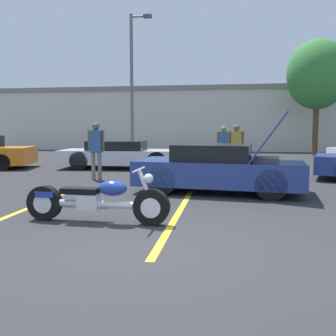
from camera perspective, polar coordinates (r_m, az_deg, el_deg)
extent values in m
plane|color=#2D2D30|center=(5.03, -4.09, -12.42)|extent=(80.00, 80.00, 0.00)
cube|color=yellow|center=(7.96, -20.63, -5.80)|extent=(0.12, 5.02, 0.01)
cube|color=yellow|center=(6.99, 1.49, -7.04)|extent=(0.12, 5.02, 0.01)
cube|color=beige|center=(27.25, 6.92, 7.42)|extent=(32.00, 4.00, 4.40)
cube|color=gray|center=(27.38, 6.98, 11.72)|extent=(32.00, 4.20, 0.30)
cylinder|color=slate|center=(20.83, -5.54, 12.23)|extent=(0.18, 0.18, 7.60)
cylinder|color=slate|center=(21.42, -4.40, 22.02)|extent=(0.90, 0.10, 0.10)
cube|color=#4C4C51|center=(21.32, -3.13, 22.10)|extent=(0.44, 0.28, 0.16)
cylinder|color=brown|center=(23.47, 21.54, 5.70)|extent=(0.32, 0.32, 3.14)
ellipsoid|color=#387F38|center=(23.66, 21.85, 13.12)|extent=(3.46, 3.46, 3.98)
cylinder|color=black|center=(6.18, -2.52, -5.98)|extent=(0.61, 0.17, 0.60)
cylinder|color=black|center=(6.86, -18.29, -5.07)|extent=(0.61, 0.17, 0.60)
cylinder|color=silver|center=(6.18, -2.52, -5.98)|extent=(0.34, 0.18, 0.33)
cylinder|color=silver|center=(6.86, -18.29, -5.07)|extent=(0.34, 0.18, 0.33)
cylinder|color=silver|center=(6.45, -10.83, -5.42)|extent=(1.62, 0.16, 0.12)
cube|color=silver|center=(6.50, -12.01, -5.01)|extent=(0.37, 0.25, 0.28)
ellipsoid|color=navy|center=(6.31, -8.46, -3.06)|extent=(0.50, 0.29, 0.26)
cube|color=black|center=(6.52, -13.21, -3.39)|extent=(0.65, 0.27, 0.10)
cube|color=navy|center=(6.80, -17.99, -3.73)|extent=(0.34, 0.23, 0.10)
cylinder|color=silver|center=(6.14, -3.41, -3.00)|extent=(0.31, 0.08, 0.62)
cylinder|color=silver|center=(6.13, -4.46, -0.26)|extent=(0.05, 0.70, 0.04)
sphere|color=silver|center=(6.11, -2.98, -1.60)|extent=(0.16, 0.16, 0.16)
cylinder|color=silver|center=(6.73, -13.90, -5.54)|extent=(1.24, 0.12, 0.09)
cube|color=navy|center=(9.33, 7.78, -0.68)|extent=(4.21, 2.15, 0.60)
cube|color=black|center=(9.31, 6.84, 2.39)|extent=(1.98, 1.73, 0.40)
cylinder|color=black|center=(8.53, 15.47, -2.44)|extent=(0.73, 0.30, 0.71)
cylinder|color=black|center=(10.01, 15.48, -1.19)|extent=(0.73, 0.30, 0.71)
cylinder|color=black|center=(8.88, -0.93, -1.88)|extent=(0.73, 0.30, 0.71)
cylinder|color=black|center=(10.31, 1.41, -0.75)|extent=(0.73, 0.30, 0.71)
cube|color=navy|center=(9.19, 15.04, 4.56)|extent=(1.01, 1.66, 1.18)
cube|color=#4C4C51|center=(9.22, 14.67, 0.72)|extent=(0.70, 1.00, 0.28)
cube|color=silver|center=(14.80, -7.02, 1.74)|extent=(4.85, 2.09, 0.53)
cube|color=black|center=(14.81, -7.76, 3.44)|extent=(2.23, 1.74, 0.36)
cylinder|color=black|center=(13.79, -1.74, 1.03)|extent=(0.73, 0.27, 0.72)
cylinder|color=black|center=(15.33, -1.01, 1.55)|extent=(0.73, 0.27, 0.72)
cylinder|color=black|center=(14.45, -13.38, 1.10)|extent=(0.73, 0.27, 0.72)
cylinder|color=black|center=(15.93, -11.58, 1.60)|extent=(0.73, 0.27, 0.72)
cylinder|color=black|center=(15.27, -23.85, 0.82)|extent=(0.65, 0.34, 0.62)
cylinder|color=black|center=(16.79, -21.87, 1.34)|extent=(0.65, 0.34, 0.62)
cylinder|color=#333338|center=(14.41, 8.01, 1.36)|extent=(0.12, 0.12, 0.80)
cylinder|color=#333338|center=(14.41, 8.81, 1.35)|extent=(0.12, 0.12, 0.80)
cube|color=#335B93|center=(14.37, 8.46, 4.22)|extent=(0.36, 0.20, 0.64)
cylinder|color=#9E704C|center=(14.37, 7.58, 4.36)|extent=(0.08, 0.08, 0.57)
cylinder|color=#9E704C|center=(14.37, 9.34, 4.33)|extent=(0.08, 0.08, 0.57)
sphere|color=#9E704C|center=(14.36, 8.48, 5.92)|extent=(0.22, 0.22, 0.22)
cylinder|color=gray|center=(12.88, 9.84, 0.80)|extent=(0.12, 0.12, 0.82)
cylinder|color=gray|center=(12.88, 10.73, 0.79)|extent=(0.12, 0.12, 0.82)
cube|color=#B29933|center=(12.83, 10.34, 4.07)|extent=(0.36, 0.20, 0.65)
cylinder|color=brown|center=(12.83, 9.36, 4.23)|extent=(0.08, 0.08, 0.59)
cylinder|color=brown|center=(12.84, 11.33, 4.20)|extent=(0.08, 0.08, 0.59)
sphere|color=brown|center=(12.82, 10.38, 6.02)|extent=(0.22, 0.22, 0.22)
cylinder|color=gray|center=(11.65, -11.30, 0.27)|extent=(0.12, 0.12, 0.85)
cylinder|color=gray|center=(11.58, -10.38, 0.25)|extent=(0.12, 0.12, 0.85)
cube|color=#335B93|center=(11.56, -10.92, 4.00)|extent=(0.36, 0.20, 0.67)
cylinder|color=brown|center=(11.64, -11.94, 4.16)|extent=(0.08, 0.08, 0.60)
cylinder|color=brown|center=(11.49, -9.89, 4.17)|extent=(0.08, 0.08, 0.60)
sphere|color=brown|center=(11.55, -10.96, 6.23)|extent=(0.23, 0.23, 0.23)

